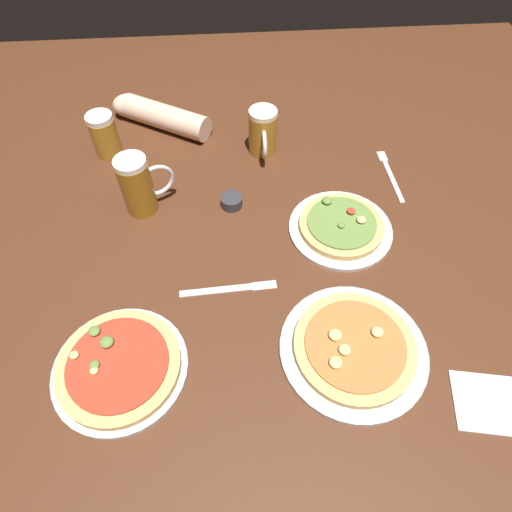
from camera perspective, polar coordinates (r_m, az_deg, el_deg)
ground_plane at (r=1.11m, az=-0.00°, el=-1.09°), size 2.40×2.40×0.03m
pizza_plate_near at (r=0.98m, az=-17.61°, el=-13.72°), size 0.29×0.29×0.05m
pizza_plate_far at (r=1.17m, az=11.13°, el=3.84°), size 0.28×0.28×0.05m
pizza_plate_side at (r=0.98m, az=12.78°, el=-11.73°), size 0.32×0.32×0.05m
beer_mug_dark at (r=1.20m, az=-15.25°, el=9.01°), size 0.14×0.09×0.17m
beer_mug_amber at (r=1.35m, az=0.91°, el=16.00°), size 0.09×0.14×0.14m
beer_mug_pale at (r=1.43m, az=-19.39°, el=14.89°), size 0.08×0.13×0.14m
ramekin_sauce at (r=1.22m, az=-3.25°, el=7.22°), size 0.06×0.06×0.03m
napkin_folded at (r=1.04m, az=28.15°, el=-16.69°), size 0.15×0.15×0.01m
fork_left at (r=1.37m, az=17.32°, el=10.29°), size 0.03×0.22×0.01m
knife_right at (r=1.05m, az=-3.56°, el=-4.33°), size 0.24×0.03×0.01m
diner_arm at (r=1.52m, az=-12.95°, el=17.74°), size 0.33×0.23×0.08m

